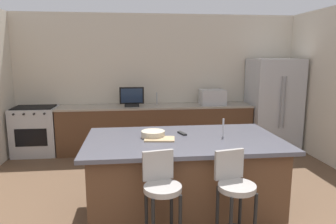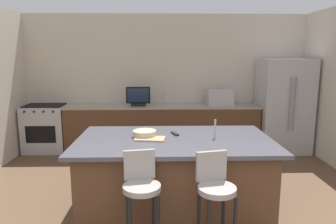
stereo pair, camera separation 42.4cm
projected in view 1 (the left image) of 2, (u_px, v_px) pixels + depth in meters
The scene contains 14 objects.
wall_back at pixel (158, 81), 6.29m from camera, with size 6.07×0.12×2.65m, color beige.
counter_back at pixel (156, 128), 6.07m from camera, with size 3.72×0.62×0.89m.
kitchen_island at pixel (183, 175), 3.64m from camera, with size 2.23×1.30×0.91m.
refrigerator at pixel (273, 104), 6.18m from camera, with size 0.93×0.81×1.78m.
range_oven at pixel (36, 131), 5.80m from camera, with size 0.79×0.63×0.91m.
microwave at pixel (212, 97), 6.09m from camera, with size 0.48×0.36×0.29m, color #B7BABF.
tv_monitor at pixel (132, 98), 5.85m from camera, with size 0.46×0.16×0.36m.
sink_faucet_back at pixel (157, 99), 6.07m from camera, with size 0.02×0.02×0.24m, color #B2B2B7.
sink_faucet_island at pixel (223, 128), 3.60m from camera, with size 0.02×0.02×0.22m, color #B2B2B7.
bar_stool_left at pixel (162, 196), 2.79m from camera, with size 0.34×0.36×0.99m.
bar_stool_right at pixel (235, 195), 2.82m from camera, with size 0.35×0.36×0.99m.
fruit_bowl at pixel (153, 134), 3.60m from camera, with size 0.27×0.27×0.08m, color beige.
tv_remote at pixel (182, 133), 3.75m from camera, with size 0.04×0.17×0.02m, color black.
cutting_board at pixel (160, 139), 3.50m from camera, with size 0.34×0.21×0.02m, color tan.
Camera 1 is at (-0.53, -1.09, 1.84)m, focal length 33.15 mm.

